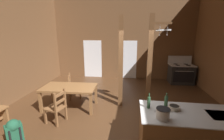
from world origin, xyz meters
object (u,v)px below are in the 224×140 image
object	(u,v)px
kitchen_island	(194,134)
mixing_bowl_on_counter	(174,108)
backpack	(14,131)
bottle_tall_on_counter	(149,102)
stove_range	(181,74)
stockpot_on_counter	(163,114)
ladderback_chair_near_window	(57,107)
ladderback_chair_by_post	(74,87)
dining_table	(69,89)
bottle_short_on_counter	(166,101)

from	to	relation	value
kitchen_island	mixing_bowl_on_counter	xyz separation A→B (m)	(-0.39, 0.12, 0.49)
mixing_bowl_on_counter	backpack	bearing A→B (deg)	-174.23
mixing_bowl_on_counter	bottle_tall_on_counter	xyz separation A→B (m)	(-0.52, 0.00, 0.09)
stove_range	stockpot_on_counter	bearing A→B (deg)	-110.75
ladderback_chair_near_window	mixing_bowl_on_counter	world-z (taller)	mixing_bowl_on_counter
kitchen_island	ladderback_chair_near_window	distance (m)	3.34
stove_range	bottle_tall_on_counter	world-z (taller)	stove_range
ladderback_chair_by_post	backpack	size ratio (longest dim) A/B	1.59
kitchen_island	ladderback_chair_near_window	bearing A→B (deg)	167.96
dining_table	bottle_short_on_counter	world-z (taller)	bottle_short_on_counter
ladderback_chair_by_post	bottle_short_on_counter	size ratio (longest dim) A/B	3.29
kitchen_island	dining_table	xyz separation A→B (m)	(-3.25, 1.55, 0.21)
kitchen_island	mixing_bowl_on_counter	bearing A→B (deg)	163.25
stove_range	bottle_tall_on_counter	bearing A→B (deg)	-114.54
dining_table	bottle_tall_on_counter	distance (m)	2.77
backpack	dining_table	bearing A→B (deg)	72.59
kitchen_island	dining_table	bearing A→B (deg)	154.58
dining_table	backpack	world-z (taller)	dining_table
stove_range	backpack	bearing A→B (deg)	-135.40
kitchen_island	bottle_short_on_counter	xyz separation A→B (m)	(-0.53, 0.27, 0.56)
stove_range	mixing_bowl_on_counter	world-z (taller)	stove_range
ladderback_chair_near_window	stockpot_on_counter	world-z (taller)	stockpot_on_counter
bottle_tall_on_counter	bottle_short_on_counter	bearing A→B (deg)	21.36
stove_range	stockpot_on_counter	xyz separation A→B (m)	(-1.88, -4.95, 0.51)
ladderback_chair_near_window	ladderback_chair_by_post	bearing A→B (deg)	95.38
mixing_bowl_on_counter	dining_table	bearing A→B (deg)	153.47
dining_table	backpack	size ratio (longest dim) A/B	2.90
stove_range	ladderback_chair_by_post	bearing A→B (deg)	-152.79
stove_range	bottle_tall_on_counter	xyz separation A→B (m)	(-2.09, -4.57, 0.54)
stove_range	ladderback_chair_near_window	xyz separation A→B (m)	(-4.45, -3.99, -0.03)
kitchen_island	bottle_tall_on_counter	world-z (taller)	bottle_tall_on_counter
dining_table	bottle_short_on_counter	distance (m)	3.03
ladderback_chair_near_window	stockpot_on_counter	bearing A→B (deg)	-20.41
ladderback_chair_near_window	bottle_tall_on_counter	xyz separation A→B (m)	(2.36, -0.58, 0.57)
dining_table	ladderback_chair_near_window	bearing A→B (deg)	-91.28
ladderback_chair_near_window	mixing_bowl_on_counter	xyz separation A→B (m)	(2.88, -0.58, 0.48)
bottle_short_on_counter	stove_range	bearing A→B (deg)	68.91
kitchen_island	backpack	bearing A→B (deg)	-176.60
dining_table	bottle_tall_on_counter	bearing A→B (deg)	-31.34
ladderback_chair_near_window	ladderback_chair_by_post	size ratio (longest dim) A/B	1.00
mixing_bowl_on_counter	bottle_short_on_counter	distance (m)	0.21
backpack	ladderback_chair_by_post	bearing A→B (deg)	81.45
stove_range	backpack	distance (m)	7.01
stove_range	ladderback_chair_by_post	size ratio (longest dim) A/B	1.39
bottle_short_on_counter	backpack	bearing A→B (deg)	-171.43
backpack	mixing_bowl_on_counter	bearing A→B (deg)	5.77
ladderback_chair_near_window	kitchen_island	bearing A→B (deg)	-12.04
stockpot_on_counter	bottle_tall_on_counter	size ratio (longest dim) A/B	1.00
bottle_tall_on_counter	kitchen_island	bearing A→B (deg)	-7.43
stove_range	mixing_bowl_on_counter	xyz separation A→B (m)	(-1.57, -4.57, 0.45)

